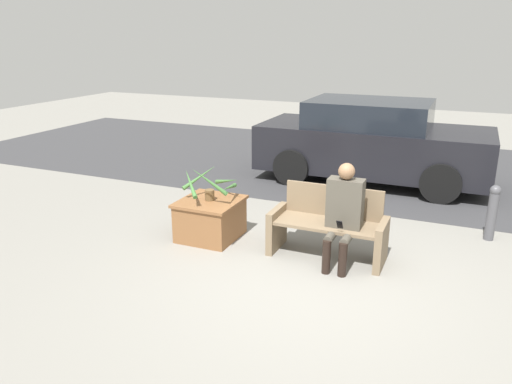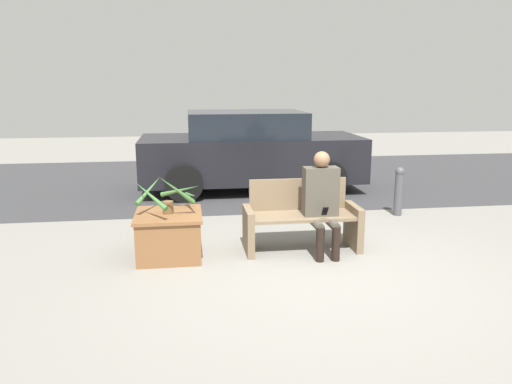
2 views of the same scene
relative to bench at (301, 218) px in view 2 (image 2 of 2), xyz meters
name	(u,v)px [view 2 (image 2 of 2)]	position (x,y,z in m)	size (l,w,h in m)	color
ground_plane	(314,270)	(-0.02, -0.77, -0.41)	(30.00, 30.00, 0.00)	gray
road_surface	(251,179)	(-0.02, 4.77, -0.40)	(20.00, 6.00, 0.01)	#38383A
bench	(301,218)	(0.00, 0.00, 0.00)	(1.47, 0.58, 0.89)	#7A664C
person_seated	(322,197)	(0.22, -0.17, 0.31)	(0.44, 0.57, 1.29)	#4C473D
planter_box	(169,234)	(-1.68, -0.08, -0.11)	(0.81, 0.85, 0.56)	brown
potted_plant	(169,195)	(-1.66, -0.07, 0.38)	(0.81, 0.82, 0.54)	brown
parked_car	(250,151)	(-0.18, 3.70, 0.37)	(4.31, 1.98, 1.56)	black
bollard_post	(399,190)	(1.94, 1.40, 0.01)	(0.15, 0.15, 0.80)	#4C4C51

